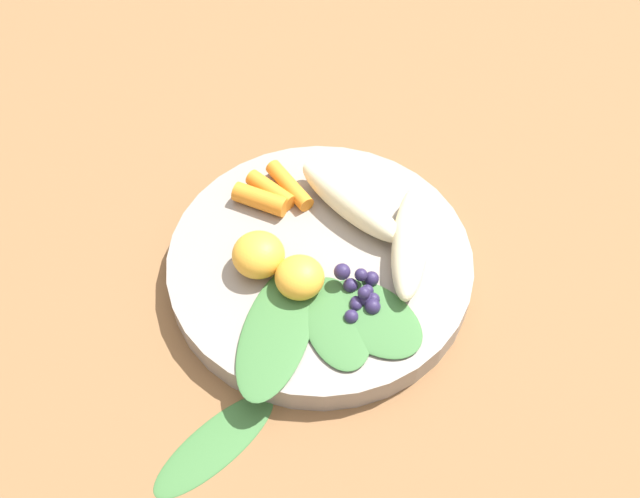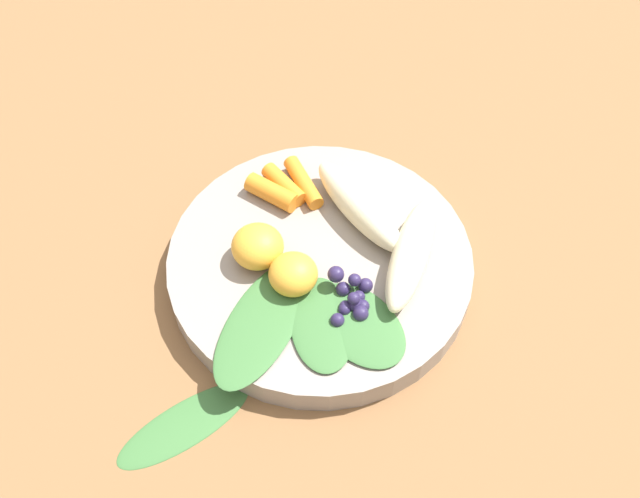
# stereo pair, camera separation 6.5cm
# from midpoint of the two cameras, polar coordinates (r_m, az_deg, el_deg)

# --- Properties ---
(ground_plane) EXTENTS (2.40, 2.40, 0.00)m
(ground_plane) POSITION_cam_midpoint_polar(r_m,az_deg,el_deg) (0.68, -2.73, -2.07)
(ground_plane) COLOR brown
(bowl) EXTENTS (0.28, 0.28, 0.03)m
(bowl) POSITION_cam_midpoint_polar(r_m,az_deg,el_deg) (0.67, -2.77, -1.40)
(bowl) COLOR gray
(bowl) RESTS_ON ground_plane
(banana_peeled_left) EXTENTS (0.12, 0.10, 0.03)m
(banana_peeled_left) POSITION_cam_midpoint_polar(r_m,az_deg,el_deg) (0.68, -0.36, 3.58)
(banana_peeled_left) COLOR beige
(banana_peeled_left) RESTS_ON bowl
(banana_peeled_right) EXTENTS (0.04, 0.13, 0.03)m
(banana_peeled_right) POSITION_cam_midpoint_polar(r_m,az_deg,el_deg) (0.65, 4.25, 0.36)
(banana_peeled_right) COLOR beige
(banana_peeled_right) RESTS_ON bowl
(orange_segment_near) EXTENTS (0.04, 0.04, 0.03)m
(orange_segment_near) POSITION_cam_midpoint_polar(r_m,az_deg,el_deg) (0.63, -4.58, -2.43)
(orange_segment_near) COLOR #F4A833
(orange_segment_near) RESTS_ON bowl
(orange_segment_far) EXTENTS (0.05, 0.05, 0.04)m
(orange_segment_far) POSITION_cam_midpoint_polar(r_m,az_deg,el_deg) (0.64, -7.73, -0.64)
(orange_segment_far) COLOR #F4A833
(orange_segment_far) RESTS_ON bowl
(carrot_front) EXTENTS (0.05, 0.05, 0.02)m
(carrot_front) POSITION_cam_midpoint_polar(r_m,az_deg,el_deg) (0.70, -5.06, 4.81)
(carrot_front) COLOR orange
(carrot_front) RESTS_ON bowl
(carrot_mid_left) EXTENTS (0.05, 0.04, 0.02)m
(carrot_mid_left) POSITION_cam_midpoint_polar(r_m,az_deg,el_deg) (0.70, -6.54, 4.45)
(carrot_mid_left) COLOR orange
(carrot_mid_left) RESTS_ON bowl
(carrot_mid_right) EXTENTS (0.06, 0.03, 0.02)m
(carrot_mid_right) POSITION_cam_midpoint_polar(r_m,az_deg,el_deg) (0.69, -7.39, 3.70)
(carrot_mid_right) COLOR orange
(carrot_mid_right) RESTS_ON bowl
(blueberry_pile) EXTENTS (0.04, 0.05, 0.03)m
(blueberry_pile) POSITION_cam_midpoint_polar(r_m,az_deg,el_deg) (0.63, 0.21, -3.61)
(blueberry_pile) COLOR #2D234C
(blueberry_pile) RESTS_ON bowl
(kale_leaf_left) EXTENTS (0.07, 0.14, 0.01)m
(kale_leaf_left) POSITION_cam_midpoint_polar(r_m,az_deg,el_deg) (0.62, -6.46, -6.56)
(kale_leaf_left) COLOR #3D7038
(kale_leaf_left) RESTS_ON bowl
(kale_leaf_right) EXTENTS (0.09, 0.11, 0.01)m
(kale_leaf_right) POSITION_cam_midpoint_polar(r_m,az_deg,el_deg) (0.62, -1.72, -5.97)
(kale_leaf_right) COLOR #3D7038
(kale_leaf_right) RESTS_ON bowl
(kale_leaf_rear) EXTENTS (0.11, 0.10, 0.01)m
(kale_leaf_rear) POSITION_cam_midpoint_polar(r_m,az_deg,el_deg) (0.62, 1.13, -5.62)
(kale_leaf_rear) COLOR #3D7038
(kale_leaf_rear) RESTS_ON bowl
(kale_leaf_stray) EXTENTS (0.10, 0.12, 0.01)m
(kale_leaf_stray) POSITION_cam_midpoint_polar(r_m,az_deg,el_deg) (0.61, -11.35, -14.90)
(kale_leaf_stray) COLOR #3D7038
(kale_leaf_stray) RESTS_ON ground_plane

